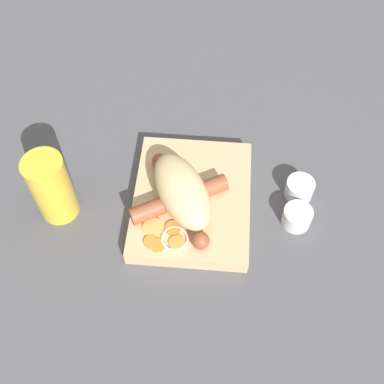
{
  "coord_description": "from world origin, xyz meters",
  "views": [
    {
      "loc": [
        -0.4,
        -0.03,
        0.66
      ],
      "look_at": [
        0.0,
        0.0,
        0.04
      ],
      "focal_mm": 45.0,
      "sensor_mm": 36.0,
      "label": 1
    }
  ],
  "objects_px": {
    "bread_roll": "(182,191)",
    "condiment_cup_near": "(297,217)",
    "food_tray": "(192,200)",
    "condiment_cup_far": "(299,189)",
    "drink_glass": "(52,188)",
    "sausage": "(179,199)"
  },
  "relations": [
    {
      "from": "food_tray",
      "to": "condiment_cup_far",
      "type": "relative_size",
      "value": 4.91
    },
    {
      "from": "sausage",
      "to": "condiment_cup_far",
      "type": "distance_m",
      "value": 0.2
    },
    {
      "from": "drink_glass",
      "to": "bread_roll",
      "type": "bearing_deg",
      "value": -86.16
    },
    {
      "from": "condiment_cup_far",
      "to": "drink_glass",
      "type": "distance_m",
      "value": 0.39
    },
    {
      "from": "bread_roll",
      "to": "condiment_cup_near",
      "type": "bearing_deg",
      "value": -91.82
    },
    {
      "from": "bread_roll",
      "to": "drink_glass",
      "type": "height_order",
      "value": "drink_glass"
    },
    {
      "from": "drink_glass",
      "to": "sausage",
      "type": "bearing_deg",
      "value": -87.31
    },
    {
      "from": "condiment_cup_far",
      "to": "drink_glass",
      "type": "xyz_separation_m",
      "value": [
        -0.06,
        0.38,
        0.05
      ]
    },
    {
      "from": "food_tray",
      "to": "sausage",
      "type": "bearing_deg",
      "value": 131.82
    },
    {
      "from": "sausage",
      "to": "drink_glass",
      "type": "relative_size",
      "value": 1.33
    },
    {
      "from": "food_tray",
      "to": "condiment_cup_near",
      "type": "bearing_deg",
      "value": -96.22
    },
    {
      "from": "food_tray",
      "to": "condiment_cup_near",
      "type": "height_order",
      "value": "condiment_cup_near"
    },
    {
      "from": "sausage",
      "to": "condiment_cup_far",
      "type": "relative_size",
      "value": 3.59
    },
    {
      "from": "condiment_cup_near",
      "to": "drink_glass",
      "type": "xyz_separation_m",
      "value": [
        -0.01,
        0.37,
        0.05
      ]
    },
    {
      "from": "condiment_cup_far",
      "to": "condiment_cup_near",
      "type": "bearing_deg",
      "value": 173.78
    },
    {
      "from": "food_tray",
      "to": "bread_roll",
      "type": "relative_size",
      "value": 1.41
    },
    {
      "from": "food_tray",
      "to": "drink_glass",
      "type": "distance_m",
      "value": 0.22
    },
    {
      "from": "drink_glass",
      "to": "condiment_cup_far",
      "type": "bearing_deg",
      "value": -80.91
    },
    {
      "from": "food_tray",
      "to": "bread_roll",
      "type": "xyz_separation_m",
      "value": [
        -0.01,
        0.01,
        0.04
      ]
    },
    {
      "from": "bread_roll",
      "to": "condiment_cup_far",
      "type": "xyz_separation_m",
      "value": [
        0.05,
        -0.18,
        -0.04
      ]
    },
    {
      "from": "sausage",
      "to": "condiment_cup_near",
      "type": "height_order",
      "value": "sausage"
    },
    {
      "from": "bread_roll",
      "to": "sausage",
      "type": "distance_m",
      "value": 0.02
    }
  ]
}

